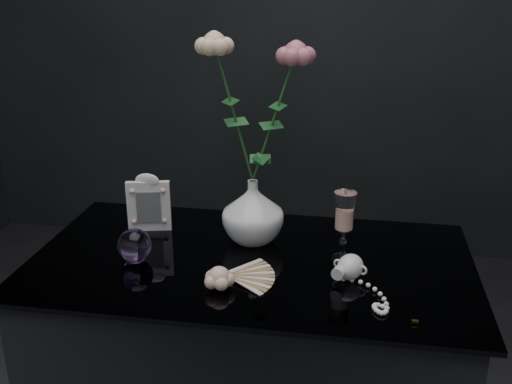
% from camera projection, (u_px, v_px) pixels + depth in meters
% --- Properties ---
extents(vase, '(0.17, 0.17, 0.16)m').
position_uv_depth(vase, '(253.00, 211.00, 1.50)').
color(vase, white).
rests_on(vase, table).
extents(wine_glass, '(0.07, 0.07, 0.17)m').
position_uv_depth(wine_glass, '(344.00, 227.00, 1.40)').
color(wine_glass, white).
rests_on(wine_glass, table).
extents(picture_frame, '(0.13, 0.11, 0.16)m').
position_uv_depth(picture_frame, '(149.00, 202.00, 1.57)').
color(picture_frame, silver).
rests_on(picture_frame, table).
extents(paperweight, '(0.09, 0.09, 0.08)m').
position_uv_depth(paperweight, '(135.00, 245.00, 1.41)').
color(paperweight, '#AE81D2').
rests_on(paperweight, table).
extents(paper_fan, '(0.23, 0.19, 0.02)m').
position_uv_depth(paper_fan, '(230.00, 275.00, 1.34)').
color(paper_fan, beige).
rests_on(paper_fan, table).
extents(loose_rose, '(0.14, 0.17, 0.05)m').
position_uv_depth(loose_rose, '(219.00, 278.00, 1.29)').
color(loose_rose, '#FFB9A4').
rests_on(loose_rose, table).
extents(pearl_jar, '(0.26, 0.26, 0.06)m').
position_uv_depth(pearl_jar, '(350.00, 266.00, 1.34)').
color(pearl_jar, white).
rests_on(pearl_jar, table).
extents(roses, '(0.25, 0.12, 0.40)m').
position_uv_depth(roses, '(254.00, 102.00, 1.40)').
color(roses, beige).
rests_on(roses, vase).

